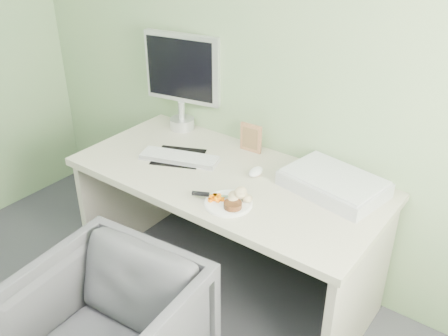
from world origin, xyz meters
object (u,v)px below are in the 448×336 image
Objects in this scene: scanner at (333,184)px; monitor at (182,76)px; desk at (227,205)px; plate at (228,203)px.

monitor reaches higher than scanner.
monitor is at bearing 150.19° from desk.
scanner reaches higher than desk.
desk is at bearing -40.65° from monitor.
plate reaches higher than desk.
desk is at bearing -149.90° from scanner.
scanner is at bearing 20.12° from desk.
scanner is 1.09m from monitor.
desk is 0.81m from monitor.
plate is 0.48× the size of scanner.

